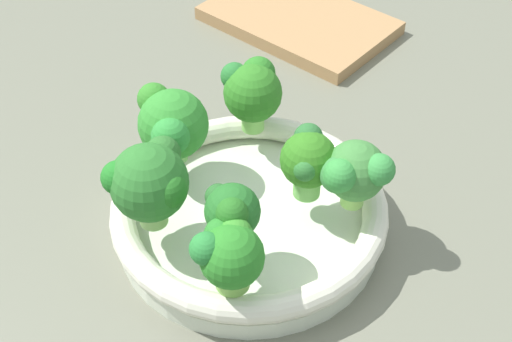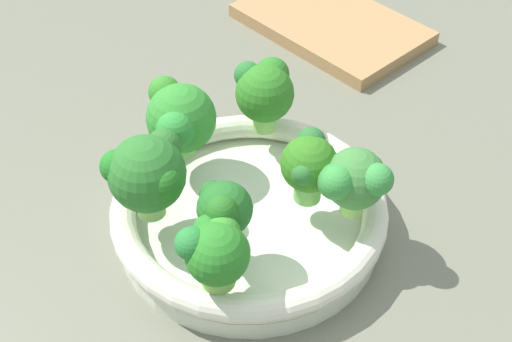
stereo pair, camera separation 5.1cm
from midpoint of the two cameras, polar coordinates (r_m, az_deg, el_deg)
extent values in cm
cube|color=slate|center=(65.57, -2.75, -5.48)|extent=(130.00, 130.00, 2.50)
cylinder|color=silver|center=(64.02, -2.29, -4.12)|extent=(22.84, 22.84, 1.83)
torus|color=silver|center=(62.54, -2.34, -2.85)|extent=(23.79, 23.79, 2.24)
cylinder|color=#76C35B|center=(61.23, 1.63, -1.07)|extent=(2.33, 2.33, 2.30)
sphere|color=#327A1E|center=(59.38, 1.68, 0.79)|extent=(4.75, 4.75, 4.75)
sphere|color=#307632|center=(57.96, 1.37, 0.07)|extent=(2.07, 2.07, 2.07)
sphere|color=#2C6A30|center=(59.76, 1.68, 2.52)|extent=(2.48, 2.48, 2.48)
cylinder|color=#90D565|center=(67.78, -2.41, 4.07)|extent=(2.14, 2.14, 2.30)
sphere|color=#2F7A22|center=(66.00, -2.48, 6.02)|extent=(5.36, 5.36, 5.36)
sphere|color=#2B7723|center=(66.66, -2.03, 7.53)|extent=(3.16, 3.16, 3.16)
sphere|color=#27712F|center=(66.26, -3.93, 7.32)|extent=(2.54, 2.54, 2.54)
sphere|color=#286D2C|center=(66.29, -3.90, 7.40)|extent=(2.37, 2.37, 2.37)
cylinder|color=#95D160|center=(60.74, 5.18, -1.90)|extent=(1.96, 1.96, 2.02)
sphere|color=#40843C|center=(58.90, 5.34, -0.07)|extent=(5.08, 5.08, 5.08)
sphere|color=green|center=(57.49, 7.10, 0.00)|extent=(2.61, 2.61, 2.61)
sphere|color=green|center=(57.05, 4.06, -0.46)|extent=(2.72, 2.72, 2.72)
sphere|color=#39853F|center=(57.83, 3.95, -0.42)|extent=(3.01, 3.01, 3.01)
cylinder|color=#9CD770|center=(57.40, -4.35, -5.03)|extent=(2.31, 2.31, 2.32)
sphere|color=#246A27|center=(55.51, -4.49, -3.26)|extent=(4.36, 4.36, 4.36)
sphere|color=#276229|center=(55.99, -5.59, -2.12)|extent=(2.06, 2.06, 2.06)
sphere|color=#256A20|center=(53.90, -4.59, -3.45)|extent=(2.50, 2.50, 2.50)
cylinder|color=#82C667|center=(65.35, -8.52, 1.56)|extent=(2.06, 2.06, 1.90)
sphere|color=#328B2F|center=(63.46, -8.79, 3.55)|extent=(6.16, 6.16, 6.16)
sphere|color=#2F8E37|center=(61.05, -9.08, 2.59)|extent=(3.28, 3.28, 3.28)
sphere|color=#338328|center=(64.44, -10.26, 5.47)|extent=(2.91, 2.91, 2.91)
cylinder|color=#9ECF73|center=(59.89, -10.49, -3.21)|extent=(2.33, 2.33, 2.35)
sphere|color=#2C732B|center=(57.64, -10.89, -0.99)|extent=(6.30, 6.30, 6.30)
sphere|color=#246C20|center=(56.20, -9.47, -1.56)|extent=(2.94, 2.94, 2.94)
sphere|color=#217723|center=(57.55, -13.23, -0.61)|extent=(2.74, 2.74, 2.74)
sphere|color=#2C6C2A|center=(58.41, -9.80, 1.22)|extent=(2.94, 2.94, 2.94)
cylinder|color=#80BE4F|center=(55.08, -4.53, -8.40)|extent=(2.62, 2.62, 1.61)
sphere|color=#2B8026|center=(53.24, -4.67, -6.80)|extent=(4.87, 4.87, 4.87)
sphere|color=#297C29|center=(53.94, -5.49, -5.10)|extent=(2.56, 2.56, 2.56)
sphere|color=#298236|center=(52.44, -6.72, -6.18)|extent=(2.50, 2.50, 2.50)
sphere|color=#398E2C|center=(53.49, -4.40, -5.17)|extent=(2.73, 2.73, 2.73)
cube|color=#AF8252|center=(90.20, 1.69, 11.63)|extent=(22.66, 15.60, 1.60)
camera|label=1|loc=(0.03, -92.45, -2.29)|focal=51.21mm
camera|label=2|loc=(0.03, 87.55, 2.29)|focal=51.21mm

